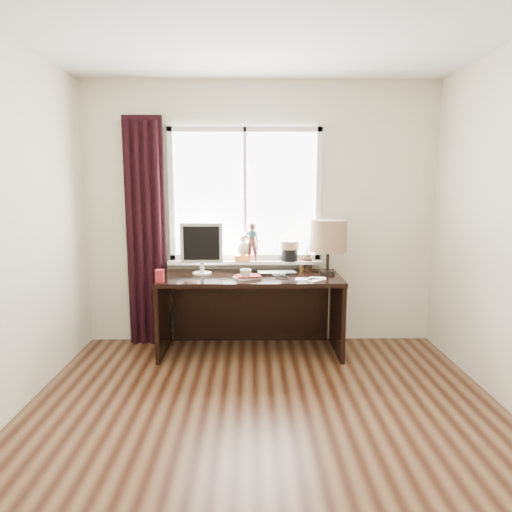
{
  "coord_description": "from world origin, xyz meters",
  "views": [
    {
      "loc": [
        -0.09,
        -2.57,
        1.62
      ],
      "look_at": [
        -0.05,
        1.25,
        1.0
      ],
      "focal_mm": 32.0,
      "sensor_mm": 36.0,
      "label": 1
    }
  ],
  "objects_px": {
    "desk": "(250,298)",
    "monitor": "(202,245)",
    "table_lamp": "(328,236)",
    "mug": "(246,274)",
    "laptop": "(277,273)",
    "red_cup": "(160,276)"
  },
  "relations": [
    {
      "from": "desk",
      "to": "monitor",
      "type": "height_order",
      "value": "monitor"
    },
    {
      "from": "monitor",
      "to": "table_lamp",
      "type": "relative_size",
      "value": 0.94
    },
    {
      "from": "mug",
      "to": "desk",
      "type": "xyz_separation_m",
      "value": [
        0.04,
        0.27,
        -0.3
      ]
    },
    {
      "from": "desk",
      "to": "mug",
      "type": "bearing_deg",
      "value": -98.55
    },
    {
      "from": "desk",
      "to": "table_lamp",
      "type": "distance_m",
      "value": 0.96
    },
    {
      "from": "mug",
      "to": "table_lamp",
      "type": "height_order",
      "value": "table_lamp"
    },
    {
      "from": "laptop",
      "to": "mug",
      "type": "distance_m",
      "value": 0.39
    },
    {
      "from": "desk",
      "to": "table_lamp",
      "type": "xyz_separation_m",
      "value": [
        0.74,
        -0.02,
        0.61
      ]
    },
    {
      "from": "red_cup",
      "to": "monitor",
      "type": "distance_m",
      "value": 0.53
    },
    {
      "from": "laptop",
      "to": "red_cup",
      "type": "relative_size",
      "value": 3.35
    },
    {
      "from": "mug",
      "to": "red_cup",
      "type": "relative_size",
      "value": 0.97
    },
    {
      "from": "red_cup",
      "to": "laptop",
      "type": "bearing_deg",
      "value": 16.71
    },
    {
      "from": "monitor",
      "to": "table_lamp",
      "type": "bearing_deg",
      "value": -0.6
    },
    {
      "from": "laptop",
      "to": "red_cup",
      "type": "distance_m",
      "value": 1.1
    },
    {
      "from": "red_cup",
      "to": "table_lamp",
      "type": "relative_size",
      "value": 0.21
    },
    {
      "from": "laptop",
      "to": "mug",
      "type": "relative_size",
      "value": 3.45
    },
    {
      "from": "mug",
      "to": "red_cup",
      "type": "distance_m",
      "value": 0.76
    },
    {
      "from": "desk",
      "to": "table_lamp",
      "type": "relative_size",
      "value": 3.27
    },
    {
      "from": "mug",
      "to": "red_cup",
      "type": "height_order",
      "value": "red_cup"
    },
    {
      "from": "mug",
      "to": "red_cup",
      "type": "xyz_separation_m",
      "value": [
        -0.76,
        -0.07,
        0.0
      ]
    },
    {
      "from": "mug",
      "to": "desk",
      "type": "bearing_deg",
      "value": 81.45
    },
    {
      "from": "mug",
      "to": "table_lamp",
      "type": "distance_m",
      "value": 0.88
    }
  ]
}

